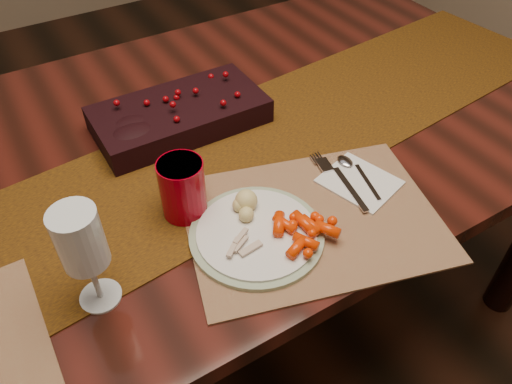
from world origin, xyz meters
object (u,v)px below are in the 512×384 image
dinner_plate (257,234)px  dining_table (216,243)px  napkin (359,182)px  red_cup (183,188)px  wine_glass (87,259)px  centerpiece (179,111)px  baby_carrots (300,225)px  turkey_shreds (242,243)px  placemat_main (312,219)px  mashed_potatoes (247,202)px

dinner_plate → dining_table: bearing=78.7°
dinner_plate → napkin: 0.25m
red_cup → wine_glass: wine_glass is taller
centerpiece → wine_glass: wine_glass is taller
dining_table → baby_carrots: 0.54m
turkey_shreds → red_cup: bearing=106.1°
wine_glass → turkey_shreds: bearing=-9.3°
placemat_main → red_cup: bearing=159.9°
napkin → wine_glass: wine_glass is taller
dinner_plate → turkey_shreds: bearing=-156.6°
baby_carrots → mashed_potatoes: (-0.05, 0.09, 0.01)m
red_cup → centerpiece: bearing=66.9°
napkin → wine_glass: (-0.52, 0.01, 0.09)m
centerpiece → napkin: bearing=-58.5°
dining_table → placemat_main: bearing=-82.0°
dinner_plate → wine_glass: bearing=175.5°
dining_table → baby_carrots: (0.00, -0.36, 0.40)m
dinner_plate → wine_glass: 0.29m
centerpiece → dinner_plate: size_ratio=1.56×
turkey_shreds → red_cup: red_cup is taller
placemat_main → red_cup: size_ratio=4.02×
centerpiece → placemat_main: bearing=-77.9°
centerpiece → dinner_plate: (-0.03, -0.37, -0.03)m
dining_table → dinner_plate: dinner_plate is taller
centerpiece → dinner_plate: bearing=-94.1°
dining_table → turkey_shreds: turkey_shreds is taller
turkey_shreds → wine_glass: bearing=170.7°
dinner_plate → centerpiece: bearing=85.9°
mashed_potatoes → napkin: size_ratio=0.54×
dining_table → centerpiece: bearing=123.7°
centerpiece → baby_carrots: centerpiece is taller
mashed_potatoes → napkin: bearing=-9.0°
mashed_potatoes → centerpiece: bearing=87.4°
napkin → dinner_plate: bearing=166.8°
dining_table → napkin: (0.18, -0.30, 0.38)m
turkey_shreds → baby_carrots: bearing=-9.9°
napkin → dining_table: bearing=104.3°
turkey_shreds → red_cup: size_ratio=0.62×
placemat_main → napkin: bearing=28.7°
baby_carrots → placemat_main: bearing=24.8°
dinner_plate → placemat_main: bearing=-8.1°
baby_carrots → mashed_potatoes: 0.10m
placemat_main → turkey_shreds: 0.15m
dining_table → wine_glass: bearing=-139.0°
turkey_shreds → napkin: bearing=6.4°
baby_carrots → mashed_potatoes: size_ratio=1.51×
placemat_main → napkin: 0.14m
turkey_shreds → napkin: (0.29, 0.03, -0.02)m
centerpiece → baby_carrots: (0.04, -0.41, -0.01)m
baby_carrots → dining_table: bearing=90.6°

